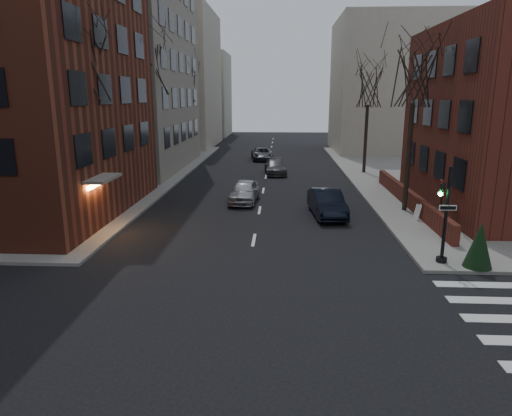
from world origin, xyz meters
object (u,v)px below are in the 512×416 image
Objects in this scene: streetlamp_far at (196,120)px; car_lane_silver at (244,191)px; car_lane_far at (262,154)px; tree_right_a at (415,75)px; tree_left_c at (186,84)px; car_lane_gray at (275,167)px; evergreen_shrub at (479,245)px; streetlamp_near at (144,135)px; tree_left_b at (148,68)px; tree_left_a at (80,63)px; tree_right_b at (369,87)px; traffic_signal at (444,221)px; sandwich_board at (420,212)px; parked_sedan at (327,203)px.

car_lane_silver is (7.09, -21.87, -3.51)m from streetlamp_far.
tree_right_a is at bearing -73.67° from car_lane_far.
tree_left_c is 2.17× the size of car_lane_gray.
evergreen_shrub reaches higher than car_lane_silver.
car_lane_gray is at bearing 84.43° from car_lane_silver.
streetlamp_near and streetlamp_far have the same top height.
tree_left_b reaches higher than streetlamp_near.
tree_left_a reaches higher than tree_right_b.
tree_left_a is 9.07m from streetlamp_near.
streetlamp_near is at bearing -90.00° from streetlamp_far.
car_lane_gray is (-8.00, -0.62, -6.94)m from tree_right_b.
tree_left_c and tree_right_a have the same top height.
tree_left_a is 25.19m from tree_right_b.
traffic_signal is 0.64× the size of streetlamp_far.
tree_left_c is 31.07m from sandwich_board.
tree_left_a is at bearing -90.00° from tree_left_c.
tree_left_b is 1.18× the size of tree_right_b.
tree_left_b is 17.71m from parked_sedan.
traffic_signal is 0.37× the size of tree_left_b.
streetlamp_near is at bearing 142.26° from evergreen_shrub.
evergreen_shrub is (18.04, -5.50, -7.39)m from tree_left_a.
parked_sedan is at bearing -35.57° from tree_left_b.
streetlamp_near is at bearing 85.71° from tree_left_a.
parked_sedan reaches higher than car_lane_far.
parked_sedan is (12.20, -5.15, -3.46)m from streetlamp_near.
evergreen_shrub is at bearing -37.74° from streetlamp_near.
tree_left_a reaches higher than streetlamp_far.
parked_sedan is (-3.94, 7.85, -1.13)m from traffic_signal.
traffic_signal reaches higher than car_lane_far.
car_lane_silver reaches higher than sandwich_board.
streetlamp_near is at bearing -118.15° from car_lane_far.
evergreen_shrub is at bearing -88.92° from tree_right_b.
evergreen_shrub is (8.44, -22.88, 0.43)m from car_lane_gray.
tree_left_a is at bearing -123.71° from car_lane_gray.
parked_sedan is at bearing 153.46° from sandwich_board.
parked_sedan reaches higher than car_lane_gray.
streetlamp_far is at bearing 90.00° from streetlamp_near.
streetlamp_near is 22.28m from evergreen_shrub.
tree_right_b reaches higher than evergreen_shrub.
tree_left_a reaches higher than streetlamp_near.
tree_left_c is 22.52m from car_lane_silver.
sandwich_board is (17.86, -10.30, -8.33)m from tree_left_b.
car_lane_far is at bearing 95.55° from parked_sedan.
tree_left_c is 27.43m from parked_sedan.
tree_left_c is at bearing 155.56° from tree_right_b.
car_lane_gray is at bearing 107.69° from traffic_signal.
tree_right_b reaches higher than car_lane_far.
streetlamp_near is at bearing -149.53° from tree_right_b.
streetlamp_far is (-17.00, 10.00, -3.35)m from tree_right_b.
tree_left_b reaches higher than car_lane_far.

